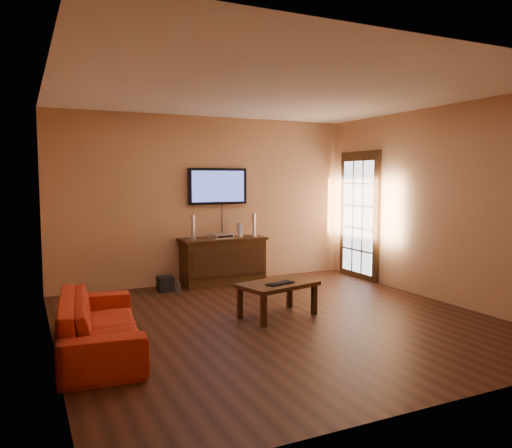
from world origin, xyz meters
TOP-DOWN VIEW (x-y plane):
  - ground_plane at (0.00, 0.00)m, footprint 5.00×5.00m
  - room_walls at (0.00, 0.62)m, footprint 5.00×5.00m
  - french_door at (2.46, 1.70)m, footprint 0.07×1.02m
  - media_console at (0.18, 2.23)m, footprint 1.39×0.53m
  - television at (0.18, 2.45)m, footprint 1.00×0.08m
  - coffee_table at (0.08, 0.17)m, footprint 1.06×0.79m
  - sofa at (-2.09, -0.16)m, footprint 0.75×1.94m
  - speaker_left at (-0.33, 2.23)m, footprint 0.10×0.10m
  - speaker_right at (0.72, 2.21)m, footprint 0.10×0.10m
  - av_receiver at (0.13, 2.18)m, footprint 0.37×0.30m
  - game_console at (0.49, 2.26)m, footprint 0.06×0.17m
  - subwoofer at (-0.81, 2.11)m, footprint 0.23×0.23m
  - bottle at (-0.70, 1.82)m, footprint 0.07×0.07m
  - keyboard at (0.07, 0.08)m, footprint 0.40×0.25m

SIDE VIEW (x-z plane):
  - ground_plane at x=0.00m, z-range 0.00..0.00m
  - bottle at x=-0.70m, z-range -0.01..0.19m
  - subwoofer at x=-0.81m, z-range 0.00..0.23m
  - coffee_table at x=0.08m, z-range 0.15..0.58m
  - sofa at x=-2.09m, z-range 0.00..0.74m
  - media_console at x=0.18m, z-range 0.00..0.76m
  - keyboard at x=0.07m, z-range 0.43..0.45m
  - av_receiver at x=0.13m, z-range 0.75..0.83m
  - game_console at x=0.49m, z-range 0.75..0.98m
  - speaker_left at x=-0.33m, z-range 0.74..1.12m
  - speaker_right at x=0.72m, z-range 0.74..1.12m
  - french_door at x=2.46m, z-range -0.06..2.16m
  - television at x=0.18m, z-range 1.28..1.87m
  - room_walls at x=0.00m, z-range -0.81..4.19m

